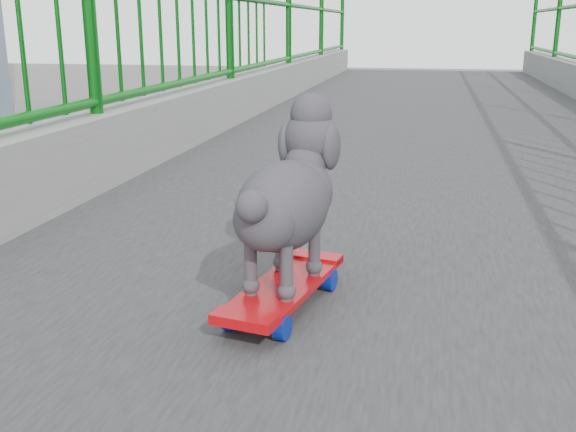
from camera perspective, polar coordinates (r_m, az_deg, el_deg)
The scene contains 2 objects.
skateboard at distance 1.63m, azimuth -0.36°, elevation -6.28°, with size 0.23×0.50×0.06m.
poodle at distance 1.58m, azimuth -0.01°, elevation 1.77°, with size 0.25×0.47×0.40m.
Camera 1 is at (-0.01, 1.35, 7.66)m, focal length 42.00 mm.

